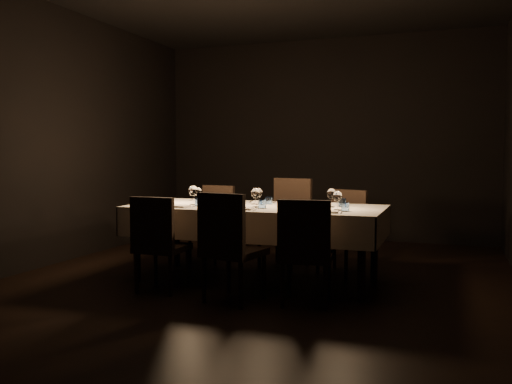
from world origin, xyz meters
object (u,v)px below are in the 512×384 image
(chair_far_left, at_px, (214,219))
(chair_far_right, at_px, (344,226))
(chair_near_center, at_px, (229,242))
(chair_near_right, at_px, (305,247))
(chair_far_center, at_px, (287,218))
(chair_near_left, at_px, (158,239))
(dining_table, at_px, (256,213))

(chair_far_left, height_order, chair_far_right, chair_far_left)
(chair_near_center, relative_size, chair_far_left, 1.06)
(chair_near_right, xyz_separation_m, chair_far_right, (0.06, 1.46, -0.01))
(chair_far_center, distance_m, chair_far_right, 0.68)
(chair_near_right, relative_size, chair_far_right, 1.02)
(chair_far_center, bearing_deg, chair_near_right, -55.80)
(chair_near_left, distance_m, chair_far_left, 1.58)
(chair_far_left, bearing_deg, chair_near_right, -37.58)
(chair_near_left, relative_size, chair_far_center, 0.89)
(dining_table, relative_size, chair_near_left, 2.82)
(chair_near_center, xyz_separation_m, chair_far_right, (0.70, 1.58, -0.03))
(chair_far_right, bearing_deg, chair_near_left, -115.11)
(chair_near_center, relative_size, chair_far_right, 1.07)
(chair_near_left, bearing_deg, chair_far_center, -117.26)
(chair_near_center, relative_size, chair_far_center, 0.95)
(chair_near_right, relative_size, chair_far_center, 0.91)
(chair_near_center, bearing_deg, chair_far_right, -102.43)
(chair_near_center, distance_m, chair_far_right, 1.73)
(chair_near_left, xyz_separation_m, chair_far_right, (1.45, 1.47, -0.00))
(chair_near_right, height_order, chair_far_right, chair_near_right)
(chair_near_right, xyz_separation_m, chair_far_left, (-1.54, 1.57, -0.00))
(chair_far_right, bearing_deg, chair_far_center, -168.17)
(chair_near_center, bearing_deg, chair_far_center, -79.60)
(chair_near_left, height_order, chair_far_left, chair_far_left)
(dining_table, relative_size, chair_far_right, 2.83)
(dining_table, xyz_separation_m, chair_near_left, (-0.70, -0.74, -0.19))
(chair_near_center, bearing_deg, chair_near_left, 2.91)
(dining_table, height_order, chair_far_left, chair_far_left)
(dining_table, xyz_separation_m, chair_far_right, (0.75, 0.73, -0.19))
(chair_near_left, distance_m, chair_far_right, 2.06)
(chair_near_right, bearing_deg, chair_near_center, 3.11)
(chair_far_left, bearing_deg, chair_far_right, 4.10)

